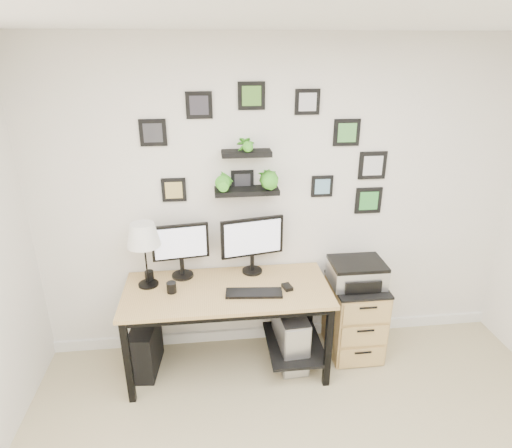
{
  "coord_description": "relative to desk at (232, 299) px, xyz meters",
  "views": [
    {
      "loc": [
        -0.59,
        -1.26,
        2.48
      ],
      "look_at": [
        -0.24,
        1.83,
        1.2
      ],
      "focal_mm": 30.0,
      "sensor_mm": 36.0,
      "label": 1
    }
  ],
  "objects": [
    {
      "name": "pen_cup",
      "position": [
        -0.65,
        0.15,
        0.17
      ],
      "size": [
        0.07,
        0.07,
        0.09
      ],
      "primitive_type": "cylinder",
      "color": "black",
      "rests_on": "desk"
    },
    {
      "name": "wall_decor",
      "position": [
        0.24,
        0.26,
        1.04
      ],
      "size": [
        1.93,
        0.18,
        1.07
      ],
      "color": "black",
      "rests_on": "ground"
    },
    {
      "name": "printer",
      "position": [
        1.04,
        0.06,
        0.14
      ],
      "size": [
        0.43,
        0.36,
        0.2
      ],
      "color": "silver",
      "rests_on": "file_cabinet"
    },
    {
      "name": "monitor_left",
      "position": [
        -0.39,
        0.19,
        0.39
      ],
      "size": [
        0.45,
        0.2,
        0.46
      ],
      "color": "black",
      "rests_on": "desk"
    },
    {
      "name": "monitor_right",
      "position": [
        0.19,
        0.2,
        0.41
      ],
      "size": [
        0.51,
        0.2,
        0.48
      ],
      "color": "black",
      "rests_on": "desk"
    },
    {
      "name": "pc_tower_black",
      "position": [
        -0.71,
        0.02,
        -0.42
      ],
      "size": [
        0.23,
        0.44,
        0.42
      ],
      "primitive_type": "cube",
      "rotation": [
        0.0,
        0.0,
        -0.1
      ],
      "color": "black",
      "rests_on": "ground"
    },
    {
      "name": "table_lamp",
      "position": [
        -0.65,
        0.09,
        0.54
      ],
      "size": [
        0.26,
        0.26,
        0.52
      ],
      "color": "black",
      "rests_on": "desk"
    },
    {
      "name": "mouse",
      "position": [
        0.43,
        -0.09,
        0.14
      ],
      "size": [
        0.08,
        0.11,
        0.03
      ],
      "primitive_type": "cube",
      "rotation": [
        0.0,
        0.0,
        0.25
      ],
      "color": "black",
      "rests_on": "desk"
    },
    {
      "name": "file_cabinet",
      "position": [
        1.06,
        0.06,
        -0.29
      ],
      "size": [
        0.43,
        0.53,
        0.67
      ],
      "color": "tan",
      "rests_on": "ground"
    },
    {
      "name": "pc_tower_grey",
      "position": [
        0.48,
        -0.01,
        -0.38
      ],
      "size": [
        0.25,
        0.5,
        0.48
      ],
      "color": "gray",
      "rests_on": "ground"
    },
    {
      "name": "keyboard",
      "position": [
        0.16,
        -0.14,
        0.13
      ],
      "size": [
        0.44,
        0.18,
        0.02
      ],
      "primitive_type": "cube",
      "rotation": [
        0.0,
        0.0,
        -0.09
      ],
      "color": "black",
      "rests_on": "desk"
    },
    {
      "name": "desk",
      "position": [
        0.0,
        0.0,
        0.0
      ],
      "size": [
        1.6,
        0.7,
        0.75
      ],
      "color": "tan",
      "rests_on": "ground"
    },
    {
      "name": "room",
      "position": [
        0.45,
        0.32,
        -0.58
      ],
      "size": [
        4.0,
        4.0,
        4.0
      ],
      "color": "tan",
      "rests_on": "ground"
    },
    {
      "name": "mug",
      "position": [
        -0.46,
        -0.04,
        0.17
      ],
      "size": [
        0.07,
        0.07,
        0.08
      ],
      "primitive_type": "cylinder",
      "color": "black",
      "rests_on": "desk"
    }
  ]
}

